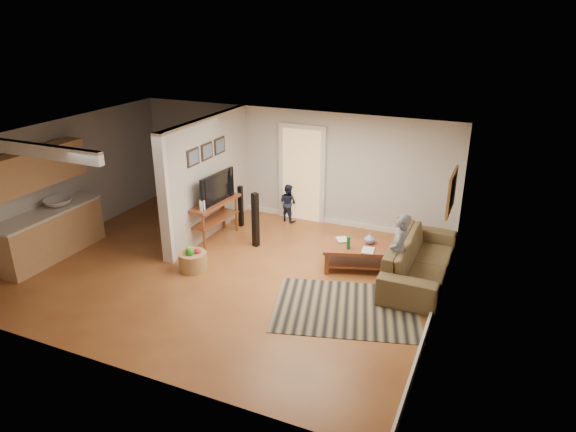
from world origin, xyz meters
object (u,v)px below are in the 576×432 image
(speaker_left, at_px, (255,220))
(child, at_px, (395,287))
(sofa, at_px, (418,278))
(speaker_right, at_px, (241,206))
(tv_console, at_px, (214,205))
(coffee_table, at_px, (357,250))
(toddler, at_px, (288,221))
(toy_basket, at_px, (193,260))

(speaker_left, distance_m, child, 3.10)
(sofa, distance_m, speaker_left, 3.35)
(speaker_left, bearing_deg, speaker_right, 148.32)
(speaker_right, bearing_deg, child, -21.07)
(speaker_right, xyz_separation_m, child, (3.78, -1.35, -0.47))
(child, bearing_deg, tv_console, -99.37)
(sofa, height_order, child, child)
(coffee_table, distance_m, child, 1.01)
(tv_console, bearing_deg, coffee_table, 3.00)
(sofa, xyz_separation_m, toddler, (-3.24, 1.54, 0.00))
(tv_console, bearing_deg, toy_basket, -71.49)
(tv_console, relative_size, speaker_left, 1.21)
(coffee_table, height_order, speaker_left, speaker_left)
(coffee_table, bearing_deg, speaker_left, 176.64)
(tv_console, height_order, child, tv_console)
(speaker_left, bearing_deg, tv_console, -162.86)
(coffee_table, relative_size, speaker_right, 1.45)
(coffee_table, distance_m, toy_basket, 3.04)
(coffee_table, xyz_separation_m, toddler, (-2.10, 1.63, -0.37))
(sofa, relative_size, child, 1.83)
(coffee_table, distance_m, speaker_left, 2.17)
(sofa, height_order, toddler, toddler)
(speaker_right, bearing_deg, speaker_left, -47.52)
(coffee_table, height_order, tv_console, tv_console)
(speaker_right, height_order, child, speaker_right)
(sofa, relative_size, tv_console, 1.82)
(tv_console, bearing_deg, speaker_right, 83.99)
(speaker_left, distance_m, speaker_right, 1.13)
(speaker_right, bearing_deg, toy_basket, -86.81)
(tv_console, bearing_deg, speaker_left, 7.22)
(speaker_right, distance_m, toddler, 1.18)
(speaker_right, height_order, toy_basket, speaker_right)
(coffee_table, height_order, child, coffee_table)
(coffee_table, height_order, speaker_right, speaker_right)
(toy_basket, height_order, child, child)
(sofa, bearing_deg, speaker_right, 78.16)
(coffee_table, bearing_deg, child, -26.26)
(child, bearing_deg, coffee_table, -118.44)
(child, bearing_deg, sofa, 146.80)
(toddler, bearing_deg, sofa, 170.73)
(sofa, distance_m, tv_console, 4.31)
(speaker_left, distance_m, toddler, 1.61)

